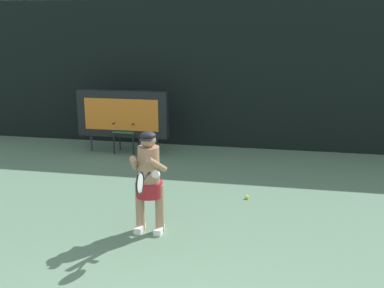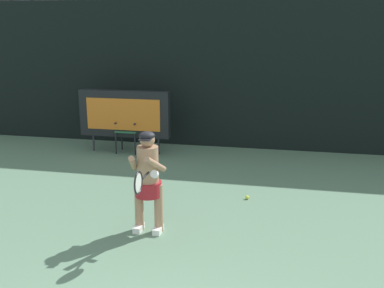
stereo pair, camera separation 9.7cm
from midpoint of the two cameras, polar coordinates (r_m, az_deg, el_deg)
backdrop_screen at (r=11.24m, az=7.47°, el=8.52°), size 18.00×0.12×3.66m
scoreboard at (r=10.93m, az=-8.19°, el=3.75°), size 2.20×0.21×1.50m
umpire_chair at (r=11.06m, az=-7.67°, el=2.16°), size 0.52×0.44×1.08m
water_bottle at (r=10.62m, az=-6.07°, el=-1.06°), size 0.07×0.07×0.27m
tennis_player at (r=6.63m, az=-5.12°, el=-4.19°), size 0.53×0.61×1.51m
tennis_racket at (r=5.97m, az=-6.20°, el=-4.77°), size 0.03×0.60×0.31m
tennis_ball_loose at (r=8.14m, az=7.25°, el=-6.64°), size 0.07×0.07×0.07m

